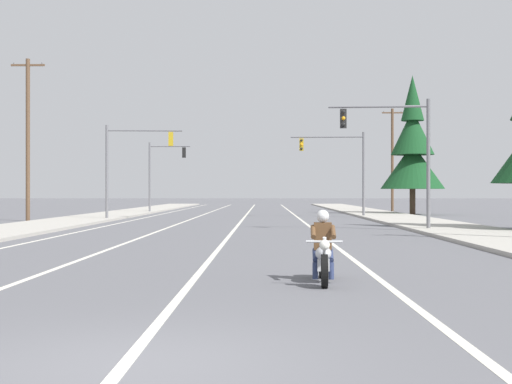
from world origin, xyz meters
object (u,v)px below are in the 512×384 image
(conifer_tree_right_verge_far, at_px, (413,151))
(traffic_signal_near_right, at_px, (399,144))
(traffic_signal_near_left, at_px, (129,157))
(traffic_signal_mid_right, at_px, (342,161))
(utility_pole_left_near, at_px, (28,137))
(motorcycle_with_rider, at_px, (323,253))
(traffic_signal_mid_left, at_px, (161,167))
(utility_pole_right_far, at_px, (392,158))

(conifer_tree_right_verge_far, bearing_deg, traffic_signal_near_right, -103.33)
(traffic_signal_near_left, bearing_deg, traffic_signal_mid_right, 20.56)
(traffic_signal_near_right, relative_size, traffic_signal_near_left, 1.00)
(traffic_signal_near_right, bearing_deg, utility_pole_left_near, 152.78)
(motorcycle_with_rider, relative_size, utility_pole_left_near, 0.21)
(traffic_signal_near_left, bearing_deg, utility_pole_left_near, -164.75)
(traffic_signal_near_right, bearing_deg, traffic_signal_mid_left, 118.57)
(motorcycle_with_rider, xyz_separation_m, conifer_tree_right_verge_far, (10.79, 42.62, 4.59))
(traffic_signal_near_left, distance_m, traffic_signal_mid_left, 15.77)
(traffic_signal_near_left, xyz_separation_m, traffic_signal_mid_left, (-0.24, 15.77, -0.09))
(motorcycle_with_rider, relative_size, conifer_tree_right_verge_far, 0.19)
(traffic_signal_near_right, relative_size, utility_pole_left_near, 0.61)
(utility_pole_left_near, bearing_deg, motorcycle_with_rider, -61.56)
(motorcycle_with_rider, distance_m, conifer_tree_right_verge_far, 44.20)
(traffic_signal_near_left, distance_m, utility_pole_left_near, 6.40)
(utility_pole_left_near, xyz_separation_m, utility_pole_right_far, (27.20, 23.51, -0.20))
(motorcycle_with_rider, xyz_separation_m, traffic_signal_near_right, (5.15, 18.81, 3.50))
(traffic_signal_near_right, height_order, utility_pole_left_near, utility_pole_left_near)
(traffic_signal_mid_left, height_order, conifer_tree_right_verge_far, conifer_tree_right_verge_far)
(utility_pole_right_far, bearing_deg, traffic_signal_mid_left, -164.11)
(utility_pole_left_near, distance_m, conifer_tree_right_verge_far, 29.82)
(traffic_signal_near_left, distance_m, traffic_signal_mid_right, 15.49)
(motorcycle_with_rider, height_order, traffic_signal_near_left, traffic_signal_near_left)
(traffic_signal_near_left, bearing_deg, traffic_signal_near_right, -39.62)
(traffic_signal_near_right, height_order, utility_pole_right_far, utility_pole_right_far)
(traffic_signal_near_left, relative_size, traffic_signal_mid_right, 1.00)
(traffic_signal_mid_right, height_order, utility_pole_left_near, utility_pole_left_near)
(utility_pole_left_near, bearing_deg, traffic_signal_mid_left, 71.52)
(traffic_signal_near_left, distance_m, conifer_tree_right_verge_far, 23.69)
(traffic_signal_mid_right, relative_size, conifer_tree_right_verge_far, 0.55)
(utility_pole_left_near, height_order, utility_pole_right_far, utility_pole_left_near)
(traffic_signal_near_right, distance_m, conifer_tree_right_verge_far, 24.49)
(traffic_signal_near_left, xyz_separation_m, utility_pole_left_near, (-6.06, -1.65, 1.22))
(motorcycle_with_rider, xyz_separation_m, traffic_signal_mid_left, (-10.29, 47.16, 3.43))
(traffic_signal_near_left, bearing_deg, utility_pole_right_far, 45.95)
(motorcycle_with_rider, distance_m, traffic_signal_near_left, 33.15)
(traffic_signal_mid_left, height_order, utility_pole_right_far, utility_pole_right_far)
(utility_pole_left_near, bearing_deg, utility_pole_right_far, 40.83)
(traffic_signal_near_right, xyz_separation_m, traffic_signal_mid_right, (-0.70, 18.02, 0.04))
(traffic_signal_mid_right, bearing_deg, utility_pole_right_far, 67.96)
(traffic_signal_near_left, relative_size, traffic_signal_mid_left, 1.00)
(traffic_signal_mid_right, bearing_deg, utility_pole_left_near, -160.97)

